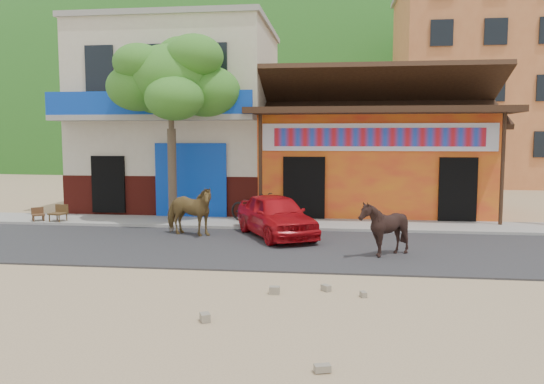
% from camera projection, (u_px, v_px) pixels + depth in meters
% --- Properties ---
extents(ground, '(120.00, 120.00, 0.00)m').
position_uv_depth(ground, '(301.00, 274.00, 11.01)').
color(ground, '#9E825B').
rests_on(ground, ground).
extents(road, '(60.00, 5.00, 0.04)m').
position_uv_depth(road, '(308.00, 248.00, 13.48)').
color(road, '#28282B').
rests_on(road, ground).
extents(sidewalk, '(60.00, 2.00, 0.12)m').
position_uv_depth(sidewalk, '(314.00, 225.00, 16.93)').
color(sidewalk, gray).
rests_on(sidewalk, ground).
extents(dance_club, '(8.00, 6.00, 3.60)m').
position_uv_depth(dance_club, '(371.00, 165.00, 20.46)').
color(dance_club, orange).
rests_on(dance_club, ground).
extents(cafe_building, '(7.00, 6.00, 7.00)m').
position_uv_depth(cafe_building, '(182.00, 121.00, 21.22)').
color(cafe_building, beige).
rests_on(cafe_building, ground).
extents(apartment_front, '(9.00, 9.00, 12.00)m').
position_uv_depth(apartment_front, '(473.00, 87.00, 33.00)').
color(apartment_front, '#CC723F').
rests_on(apartment_front, ground).
extents(hillside, '(100.00, 40.00, 24.00)m').
position_uv_depth(hillside, '(334.00, 77.00, 78.92)').
color(hillside, '#194C14').
rests_on(hillside, ground).
extents(tree, '(3.00, 3.00, 6.00)m').
position_uv_depth(tree, '(171.00, 129.00, 17.00)').
color(tree, '#2D721E').
rests_on(tree, sidewalk).
extents(cow_tan, '(1.82, 1.21, 1.42)m').
position_uv_depth(cow_tan, '(189.00, 211.00, 15.10)').
color(cow_tan, brown).
rests_on(cow_tan, road).
extents(cow_dark, '(1.25, 1.13, 1.32)m').
position_uv_depth(cow_dark, '(384.00, 228.00, 12.44)').
color(cow_dark, black).
rests_on(cow_dark, road).
extents(red_car, '(2.93, 3.81, 1.21)m').
position_uv_depth(red_car, '(276.00, 215.00, 14.96)').
color(red_car, '#B50C14').
rests_on(red_car, road).
extents(scooter, '(1.91, 1.42, 0.96)m').
position_uv_depth(scooter, '(254.00, 207.00, 17.07)').
color(scooter, black).
rests_on(scooter, sidewalk).
extents(cafe_chair_left, '(0.54, 0.54, 1.00)m').
position_uv_depth(cafe_chair_left, '(58.00, 206.00, 17.21)').
color(cafe_chair_left, '#493418').
rests_on(cafe_chair_left, sidewalk).
extents(cafe_chair_right, '(0.53, 0.53, 0.81)m').
position_uv_depth(cafe_chair_right, '(38.00, 209.00, 17.31)').
color(cafe_chair_right, '#462E17').
rests_on(cafe_chair_right, sidewalk).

